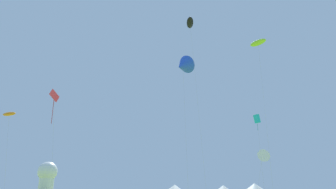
# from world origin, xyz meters

# --- Properties ---
(kite_blue_delta) EXTENTS (4.44, 4.62, 23.17)m
(kite_blue_delta) POSITION_xyz_m (1.15, 42.02, 21.29)
(kite_blue_delta) COLOR blue
(kite_blue_delta) RESTS_ON ground
(kite_cyan_box) EXTENTS (1.14, 1.20, 13.69)m
(kite_cyan_box) POSITION_xyz_m (12.70, 45.64, 12.92)
(kite_cyan_box) COLOR #1EB7CC
(kite_cyan_box) RESTS_ON ground
(kite_black_parafoil) EXTENTS (2.73, 3.52, 29.88)m
(kite_black_parafoil) POSITION_xyz_m (2.44, 42.29, 29.19)
(kite_black_parafoil) COLOR black
(kite_black_parafoil) RESTS_ON ground
(kite_orange_parafoil) EXTENTS (3.16, 1.98, 12.69)m
(kite_orange_parafoil) POSITION_xyz_m (-22.99, 34.67, 12.26)
(kite_orange_parafoil) COLOR orange
(kite_orange_parafoil) RESTS_ON ground
(kite_red_diamond) EXTENTS (1.81, 1.82, 13.84)m
(kite_red_diamond) POSITION_xyz_m (-13.46, 29.01, 12.60)
(kite_red_diamond) COLOR red
(kite_red_diamond) RESTS_ON ground
(kite_lime_parafoil) EXTENTS (3.20, 3.13, 27.50)m
(kite_lime_parafoil) POSITION_xyz_m (14.18, 46.79, 26.90)
(kite_lime_parafoil) COLOR #99DB2D
(kite_lime_parafoil) RESTS_ON ground
(kite_white_delta) EXTENTS (3.13, 3.33, 8.37)m
(kite_white_delta) POSITION_xyz_m (13.55, 48.94, 7.17)
(kite_white_delta) COLOR white
(kite_white_delta) RESTS_ON ground
(observatory_dome) EXTENTS (6.40, 6.40, 10.80)m
(observatory_dome) POSITION_xyz_m (-48.90, 95.87, 6.01)
(observatory_dome) COLOR white
(observatory_dome) RESTS_ON ground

